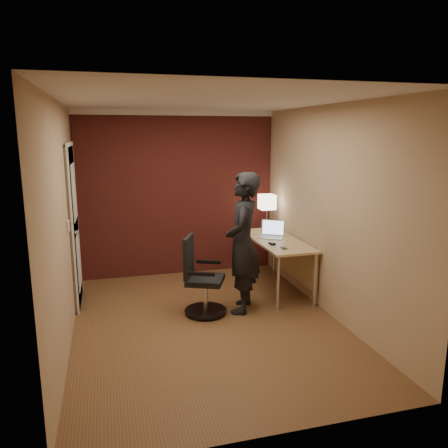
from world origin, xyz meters
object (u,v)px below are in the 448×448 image
Objects in this scene: desk at (281,248)px; desk_lamp at (267,202)px; phone at (284,248)px; office_chair at (200,281)px; laptop at (272,232)px; mouse at (272,243)px; person at (243,243)px.

desk_lamp reaches higher than desk.
desk_lamp is at bearing 81.14° from phone.
laptop is at bearing 30.27° from office_chair.
mouse is at bearing -105.93° from desk_lamp.
person is at bearing -155.60° from mouse.
desk is 15.00× the size of mouse.
mouse reaches higher than desk.
person is (-0.57, -0.08, 0.12)m from phone.
office_chair is at bearing -137.86° from desk_lamp.
office_chair is 0.69m from person.
office_chair is at bearing -68.84° from person.
desk is 1.59× the size of office_chair.
person is at bearing -122.50° from desk_lamp.
laptop is at bearing 62.68° from mouse.
phone is (-0.18, -1.09, -0.41)m from desk_lamp.
office_chair is (-1.18, -0.69, -0.38)m from laptop.
phone is at bearing -78.60° from mouse.
desk_lamp is 4.65× the size of phone.
desk_lamp reaches higher than laptop.
desk_lamp is 1.18m from phone.
laptop is 0.44× the size of office_chair.
mouse is at bearing 108.55° from phone.
person is (-0.75, -1.18, -0.29)m from desk_lamp.
phone is (0.07, -0.22, -0.01)m from mouse.
desk is 3.59× the size of laptop.
mouse reaches higher than phone.
desk_lamp is 1.00m from mouse.
desk_lamp is 5.35× the size of mouse.
desk is at bearing 70.80° from phone.
person is at bearing -171.18° from phone.
phone is at bearing -109.61° from desk.
mouse is 0.11× the size of office_chair.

